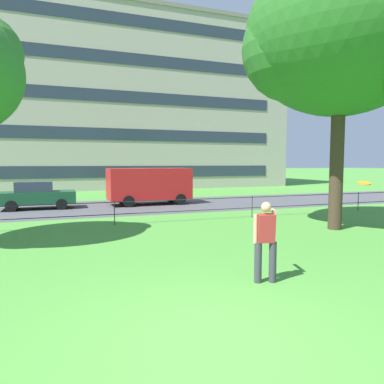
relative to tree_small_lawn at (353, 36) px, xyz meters
name	(u,v)px	position (x,y,z in m)	size (l,w,h in m)	color
ground_plane	(211,345)	(-8.05, -6.04, -7.12)	(300.00, 300.00, 0.00)	#4C9338
street_strip	(101,208)	(-8.05, 10.36, -7.12)	(80.00, 7.73, 0.01)	#4C4C51
park_fence	(114,209)	(-8.05, 4.22, -6.44)	(38.54, 0.04, 1.00)	#232328
tree_small_lawn	(353,36)	(0.00, 0.00, 0.00)	(7.06, 7.92, 10.32)	#423023
person_thrower	(265,239)	(-5.93, -3.98, -6.18)	(0.66, 0.73, 1.74)	#383842
frisbee	(364,183)	(-3.81, -4.51, -5.00)	(0.36, 0.36, 0.08)	orange
car_dark_green_far_left	(37,195)	(-11.44, 10.91, -6.34)	(4.04, 1.89, 1.54)	#194C2D
panel_van_far_right	(150,184)	(-5.02, 10.95, -5.85)	(5.07, 2.24, 2.24)	red
apartment_building_background	(129,106)	(-2.98, 29.53, 1.80)	(32.80, 12.86, 17.84)	#ADA393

